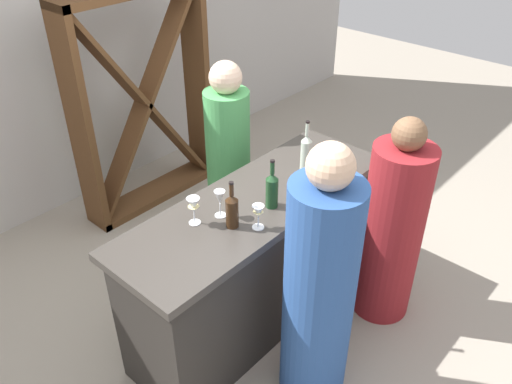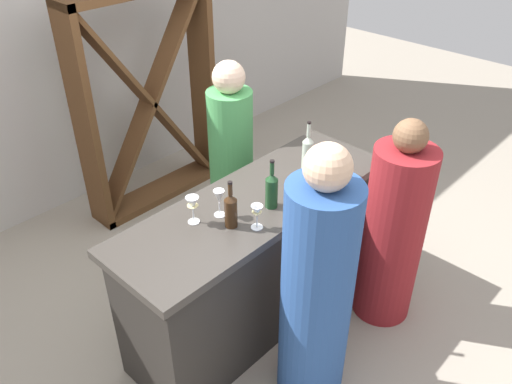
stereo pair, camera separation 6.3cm
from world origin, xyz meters
name	(u,v)px [view 1 (the left image)]	position (x,y,z in m)	size (l,w,h in m)	color
ground_plane	(256,315)	(0.00, 0.00, 0.00)	(12.00, 12.00, 0.00)	#9E9384
back_wall	(42,42)	(0.00, 2.20, 1.40)	(8.00, 0.10, 2.80)	#BCB7B2
bar_counter	(256,261)	(0.00, 0.00, 0.48)	(1.84, 0.62, 0.95)	#2A2723
wine_rack	(144,103)	(0.47, 1.65, 0.90)	(1.24, 0.28, 1.81)	brown
wine_bottle_leftmost_amber_brown	(232,210)	(-0.27, -0.08, 1.05)	(0.07, 0.07, 0.28)	#331E0F
wine_bottle_second_left_olive_green	(272,189)	(0.01, -0.11, 1.06)	(0.07, 0.07, 0.30)	#193D1E
wine_bottle_center_clear_pale	(306,152)	(0.45, -0.01, 1.08)	(0.07, 0.07, 0.34)	#B7C6B2
wine_glass_near_left	(258,212)	(-0.19, -0.19, 1.05)	(0.07, 0.07, 0.14)	white
wine_glass_near_center	(220,198)	(-0.25, 0.04, 1.06)	(0.06, 0.06, 0.16)	white
wine_glass_near_right	(193,205)	(-0.39, 0.10, 1.06)	(0.07, 0.07, 0.16)	white
person_left_guest	(319,291)	(-0.18, -0.60, 0.74)	(0.42, 0.42, 1.60)	#284C8C
person_center_guest	(392,230)	(0.64, -0.57, 0.64)	(0.44, 0.44, 1.42)	maroon
person_server_behind	(228,165)	(0.48, 0.70, 0.69)	(0.40, 0.40, 1.48)	#4CA559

